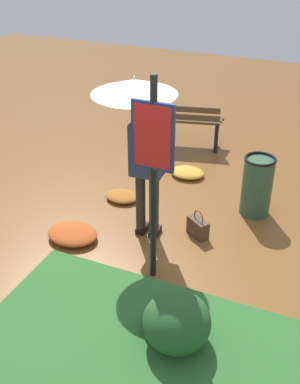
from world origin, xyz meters
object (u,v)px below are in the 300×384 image
at_px(info_sign_post, 153,160).
at_px(trash_bin, 257,186).
at_px(handbag, 198,227).
at_px(park_bench, 181,122).
at_px(person_with_umbrella, 140,119).

height_order(info_sign_post, trash_bin, info_sign_post).
xyz_separation_m(handbag, park_bench, (1.18, -2.55, 0.28)).
xyz_separation_m(info_sign_post, park_bench, (0.96, -3.47, -1.04)).
distance_m(park_bench, trash_bin, 2.43).
bearing_deg(handbag, person_with_umbrella, 19.03).
height_order(person_with_umbrella, info_sign_post, info_sign_post).
bearing_deg(info_sign_post, trash_bin, -113.34).
bearing_deg(trash_bin, person_with_umbrella, 41.09).
height_order(person_with_umbrella, handbag, person_with_umbrella).
bearing_deg(person_with_umbrella, park_bench, -79.82).
relative_size(info_sign_post, park_bench, 1.62).
bearing_deg(info_sign_post, person_with_umbrella, -56.68).
height_order(person_with_umbrella, park_bench, person_with_umbrella).
relative_size(person_with_umbrella, trash_bin, 2.45).
distance_m(info_sign_post, trash_bin, 2.17).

